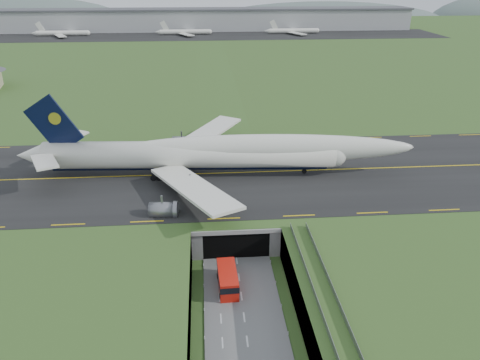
{
  "coord_description": "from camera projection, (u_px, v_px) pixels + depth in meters",
  "views": [
    {
      "loc": [
        -5.05,
        -63.29,
        48.08
      ],
      "look_at": [
        1.61,
        20.0,
        10.21
      ],
      "focal_mm": 35.0,
      "sensor_mm": 36.0,
      "label": 1
    }
  ],
  "objects": [
    {
      "name": "guideway",
      "position": [
        339.0,
        340.0,
        58.93
      ],
      "size": [
        3.0,
        53.0,
        7.05
      ],
      "color": "#A8A8A3",
      "rests_on": "ground"
    },
    {
      "name": "trench_road",
      "position": [
        244.0,
        316.0,
        70.83
      ],
      "size": [
        12.0,
        75.0,
        0.2
      ],
      "primitive_type": "cube",
      "color": "slate",
      "rests_on": "ground"
    },
    {
      "name": "airfield_deck",
      "position": [
        240.0,
        271.0,
        76.44
      ],
      "size": [
        800.0,
        800.0,
        6.0
      ],
      "primitive_type": "cube",
      "color": "gray",
      "rests_on": "ground"
    },
    {
      "name": "shuttle_tram",
      "position": [
        228.0,
        279.0,
        76.34
      ],
      "size": [
        3.35,
        8.18,
        3.28
      ],
      "rotation": [
        0.0,
        0.0,
        0.04
      ],
      "color": "red",
      "rests_on": "ground"
    },
    {
      "name": "jumbo_jet",
      "position": [
        217.0,
        153.0,
        102.54
      ],
      "size": [
        87.34,
        57.32,
        19.0
      ],
      "rotation": [
        0.0,
        0.0,
        -0.06
      ],
      "color": "white",
      "rests_on": "ground"
    },
    {
      "name": "tunnel_portal",
      "position": [
        233.0,
        219.0,
        91.48
      ],
      "size": [
        17.0,
        22.3,
        6.0
      ],
      "color": "gray",
      "rests_on": "ground"
    },
    {
      "name": "distant_hills",
      "position": [
        269.0,
        25.0,
        474.4
      ],
      "size": [
        700.0,
        91.0,
        60.0
      ],
      "color": "slate",
      "rests_on": "ground"
    },
    {
      "name": "cargo_terminal",
      "position": [
        207.0,
        19.0,
        343.74
      ],
      "size": [
        320.0,
        67.0,
        15.6
      ],
      "color": "#B2B2B2",
      "rests_on": "ground"
    },
    {
      "name": "taxiway",
      "position": [
        228.0,
        173.0,
        105.13
      ],
      "size": [
        800.0,
        44.0,
        0.18
      ],
      "primitive_type": "cube",
      "color": "black",
      "rests_on": "airfield_deck"
    },
    {
      "name": "ground",
      "position": [
        240.0,
        286.0,
        77.68
      ],
      "size": [
        900.0,
        900.0,
        0.0
      ],
      "primitive_type": "plane",
      "color": "#3A5722",
      "rests_on": "ground"
    }
  ]
}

